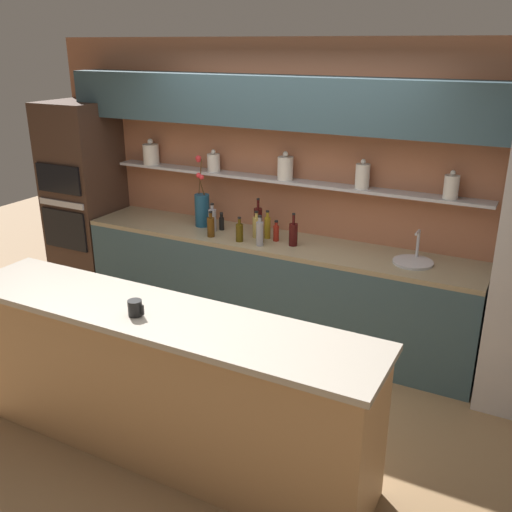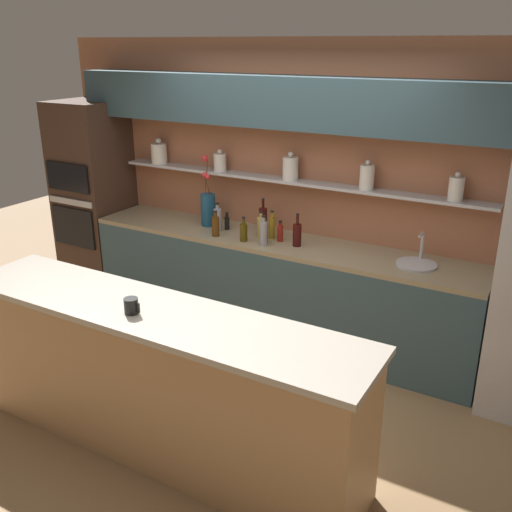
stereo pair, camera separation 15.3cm
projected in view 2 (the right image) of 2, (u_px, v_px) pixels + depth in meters
ground_plane at (209, 404)px, 4.29m from camera, size 12.00×12.00×0.00m
back_wall_unit at (302, 164)px, 4.99m from camera, size 5.20×0.44×2.60m
back_counter_unit at (275, 288)px, 5.18m from camera, size 3.65×0.62×0.92m
island_counter at (157, 381)px, 3.66m from camera, size 2.86×0.61×1.02m
oven_tower at (94, 199)px, 6.00m from camera, size 0.66×0.64×2.01m
flower_vase at (208, 206)px, 5.36m from camera, size 0.15×0.15×0.66m
sink_fixture at (417, 263)px, 4.44m from camera, size 0.32×0.32×0.25m
bottle_sauce_0 at (227, 222)px, 5.28m from camera, size 0.05×0.05×0.17m
bottle_wine_1 at (297, 234)px, 4.84m from camera, size 0.07×0.07×0.29m
bottle_spirit_2 at (216, 226)px, 5.09m from camera, size 0.07×0.07×0.24m
bottle_oil_3 at (244, 232)px, 4.96m from camera, size 0.06×0.06×0.22m
bottle_sauce_4 at (280, 233)px, 4.97m from camera, size 0.05×0.05×0.19m
bottle_oil_5 at (272, 227)px, 5.02m from camera, size 0.05×0.05×0.25m
bottle_spirit_6 at (218, 219)px, 5.24m from camera, size 0.07×0.07×0.26m
bottle_wine_7 at (263, 220)px, 5.16m from camera, size 0.08×0.08×0.33m
bottle_spirit_8 at (263, 233)px, 4.85m from camera, size 0.06×0.06×0.27m
bottle_spirit_9 at (261, 227)px, 5.06m from camera, size 0.07×0.07×0.24m
bottle_oil_10 at (264, 233)px, 4.93m from camera, size 0.06×0.06×0.21m
coffee_mug at (131, 306)px, 3.43m from camera, size 0.11×0.09×0.10m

